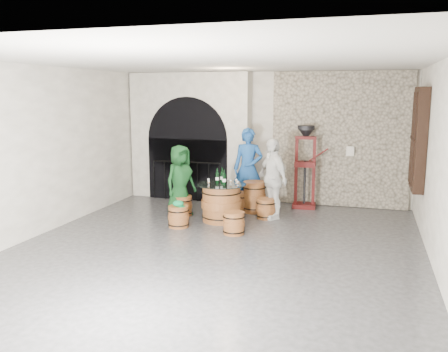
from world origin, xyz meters
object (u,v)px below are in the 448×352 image
(wine_bottle_center, at_px, (224,179))
(person_white, at_px, (272,179))
(person_green, at_px, (180,180))
(barrel_stool_far, at_px, (242,202))
(corking_press, at_px, (305,160))
(barrel_stool_near_right, at_px, (234,223))
(barrel_stool_right, at_px, (266,209))
(side_barrel, at_px, (254,197))
(barrel_stool_left, at_px, (183,206))
(barrel_stool_near_left, at_px, (178,217))
(person_blue, at_px, (248,169))
(wine_bottle_right, at_px, (222,177))
(barrel_table, at_px, (221,203))
(wine_bottle_left, at_px, (217,177))

(wine_bottle_center, bearing_deg, person_white, 35.58)
(person_green, bearing_deg, barrel_stool_far, -32.35)
(corking_press, bearing_deg, person_white, -118.83)
(barrel_stool_near_right, relative_size, corking_press, 0.23)
(barrel_stool_right, bearing_deg, barrel_stool_near_right, -104.45)
(person_white, height_order, side_barrel, person_white)
(barrel_stool_right, xyz_separation_m, barrel_stool_near_right, (-0.34, -1.33, 0.00))
(barrel_stool_left, distance_m, barrel_stool_near_left, 0.95)
(person_blue, xyz_separation_m, wine_bottle_right, (-0.29, -1.11, -0.02))
(barrel_table, distance_m, barrel_stool_left, 1.00)
(barrel_table, relative_size, wine_bottle_left, 3.19)
(barrel_table, xyz_separation_m, side_barrel, (0.48, 0.96, -0.04))
(barrel_stool_left, height_order, barrel_stool_right, same)
(corking_press, bearing_deg, wine_bottle_left, -138.34)
(barrel_stool_near_left, distance_m, wine_bottle_left, 1.20)
(person_green, bearing_deg, barrel_stool_near_left, -134.32)
(wine_bottle_center, relative_size, side_barrel, 0.46)
(barrel_stool_left, distance_m, wine_bottle_right, 1.18)
(barrel_stool_left, relative_size, wine_bottle_right, 1.35)
(person_white, distance_m, corking_press, 1.31)
(wine_bottle_center, bearing_deg, barrel_stool_right, 36.41)
(barrel_stool_near_right, bearing_deg, barrel_stool_right, 75.55)
(barrel_stool_left, distance_m, barrel_stool_right, 1.85)
(barrel_stool_right, bearing_deg, barrel_stool_left, -171.11)
(barrel_stool_right, xyz_separation_m, side_barrel, (-0.37, 0.47, 0.14))
(barrel_stool_far, bearing_deg, person_white, -27.99)
(barrel_stool_near_left, relative_size, wine_bottle_center, 1.35)
(barrel_stool_near_left, relative_size, side_barrel, 0.62)
(barrel_stool_right, relative_size, wine_bottle_right, 1.35)
(barrel_stool_left, distance_m, side_barrel, 1.64)
(barrel_stool_left, height_order, barrel_stool_near_left, same)
(corking_press, bearing_deg, wine_bottle_center, -132.28)
(barrel_stool_near_left, relative_size, wine_bottle_right, 1.35)
(barrel_table, distance_m, corking_press, 2.41)
(barrel_stool_near_right, bearing_deg, barrel_table, 121.43)
(barrel_stool_left, xyz_separation_m, person_blue, (1.22, 1.06, 0.73))
(barrel_table, xyz_separation_m, barrel_stool_left, (-0.97, 0.20, -0.18))
(barrel_stool_near_left, height_order, side_barrel, side_barrel)
(barrel_stool_far, bearing_deg, person_blue, 78.47)
(barrel_stool_near_right, xyz_separation_m, person_white, (0.46, 1.40, 0.65))
(side_barrel, bearing_deg, barrel_stool_left, -152.57)
(barrel_stool_far, distance_m, person_white, 1.10)
(barrel_stool_right, height_order, corking_press, corking_press)
(barrel_table, relative_size, barrel_stool_far, 2.37)
(person_white, bearing_deg, person_green, -122.96)
(wine_bottle_left, bearing_deg, barrel_stool_near_left, -127.17)
(barrel_stool_far, height_order, barrel_stool_near_right, same)
(barrel_stool_far, relative_size, wine_bottle_center, 1.35)
(wine_bottle_left, distance_m, wine_bottle_right, 0.12)
(wine_bottle_left, relative_size, wine_bottle_center, 1.00)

